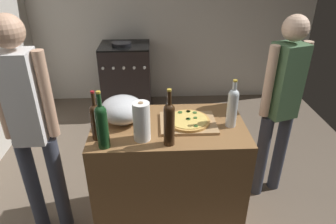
{
  "coord_description": "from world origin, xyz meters",
  "views": [
    {
      "loc": [
        -0.14,
        -1.23,
        2.02
      ],
      "look_at": [
        -0.05,
        0.72,
        0.98
      ],
      "focal_mm": 31.98,
      "sensor_mm": 36.0,
      "label": 1
    }
  ],
  "objects_px": {
    "mixing_bowl": "(122,110)",
    "person_in_stripes": "(30,122)",
    "wine_bottle_green": "(232,106)",
    "wine_bottle_clear": "(96,120)",
    "wine_bottle_dark": "(169,122)",
    "paper_towel_roll": "(142,121)",
    "person_in_red": "(281,101)",
    "wine_bottle_amber": "(102,124)",
    "pizza": "(188,120)",
    "stove": "(127,77)"
  },
  "relations": [
    {
      "from": "pizza",
      "to": "stove",
      "type": "relative_size",
      "value": 0.32
    },
    {
      "from": "paper_towel_roll",
      "to": "wine_bottle_amber",
      "type": "xyz_separation_m",
      "value": [
        -0.24,
        -0.08,
        0.03
      ]
    },
    {
      "from": "mixing_bowl",
      "to": "wine_bottle_green",
      "type": "bearing_deg",
      "value": -7.32
    },
    {
      "from": "wine_bottle_clear",
      "to": "paper_towel_roll",
      "type": "bearing_deg",
      "value": -4.76
    },
    {
      "from": "mixing_bowl",
      "to": "wine_bottle_amber",
      "type": "bearing_deg",
      "value": -105.87
    },
    {
      "from": "wine_bottle_dark",
      "to": "paper_towel_roll",
      "type": "bearing_deg",
      "value": 159.22
    },
    {
      "from": "mixing_bowl",
      "to": "stove",
      "type": "bearing_deg",
      "value": 94.27
    },
    {
      "from": "wine_bottle_amber",
      "to": "mixing_bowl",
      "type": "bearing_deg",
      "value": 74.13
    },
    {
      "from": "person_in_stripes",
      "to": "person_in_red",
      "type": "height_order",
      "value": "person_in_stripes"
    },
    {
      "from": "paper_towel_roll",
      "to": "person_in_red",
      "type": "xyz_separation_m",
      "value": [
        1.13,
        0.49,
        -0.12
      ]
    },
    {
      "from": "wine_bottle_amber",
      "to": "person_in_red",
      "type": "height_order",
      "value": "person_in_red"
    },
    {
      "from": "mixing_bowl",
      "to": "wine_bottle_clear",
      "type": "height_order",
      "value": "wine_bottle_clear"
    },
    {
      "from": "pizza",
      "to": "person_in_red",
      "type": "bearing_deg",
      "value": 21.0
    },
    {
      "from": "stove",
      "to": "pizza",
      "type": "bearing_deg",
      "value": -73.44
    },
    {
      "from": "paper_towel_roll",
      "to": "wine_bottle_clear",
      "type": "bearing_deg",
      "value": 175.24
    },
    {
      "from": "pizza",
      "to": "wine_bottle_green",
      "type": "bearing_deg",
      "value": -6.71
    },
    {
      "from": "mixing_bowl",
      "to": "person_in_stripes",
      "type": "bearing_deg",
      "value": -170.82
    },
    {
      "from": "mixing_bowl",
      "to": "person_in_red",
      "type": "relative_size",
      "value": 0.19
    },
    {
      "from": "stove",
      "to": "person_in_red",
      "type": "relative_size",
      "value": 0.6
    },
    {
      "from": "mixing_bowl",
      "to": "wine_bottle_amber",
      "type": "relative_size",
      "value": 0.82
    },
    {
      "from": "pizza",
      "to": "wine_bottle_dark",
      "type": "xyz_separation_m",
      "value": [
        -0.15,
        -0.25,
        0.13
      ]
    },
    {
      "from": "mixing_bowl",
      "to": "wine_bottle_clear",
      "type": "xyz_separation_m",
      "value": [
        -0.15,
        -0.22,
        0.04
      ]
    },
    {
      "from": "wine_bottle_green",
      "to": "wine_bottle_dark",
      "type": "bearing_deg",
      "value": -155.0
    },
    {
      "from": "wine_bottle_amber",
      "to": "person_in_stripes",
      "type": "xyz_separation_m",
      "value": [
        -0.53,
        0.22,
        -0.1
      ]
    },
    {
      "from": "person_in_stripes",
      "to": "pizza",
      "type": "bearing_deg",
      "value": 1.92
    },
    {
      "from": "wine_bottle_green",
      "to": "pizza",
      "type": "bearing_deg",
      "value": 173.29
    },
    {
      "from": "wine_bottle_green",
      "to": "person_in_red",
      "type": "xyz_separation_m",
      "value": [
        0.5,
        0.34,
        -0.14
      ]
    },
    {
      "from": "wine_bottle_dark",
      "to": "person_in_red",
      "type": "bearing_deg",
      "value": 30.15
    },
    {
      "from": "pizza",
      "to": "person_in_red",
      "type": "distance_m",
      "value": 0.86
    },
    {
      "from": "wine_bottle_green",
      "to": "person_in_stripes",
      "type": "height_order",
      "value": "person_in_stripes"
    },
    {
      "from": "wine_bottle_amber",
      "to": "wine_bottle_dark",
      "type": "distance_m",
      "value": 0.41
    },
    {
      "from": "paper_towel_roll",
      "to": "pizza",
      "type": "bearing_deg",
      "value": 28.86
    },
    {
      "from": "pizza",
      "to": "wine_bottle_amber",
      "type": "xyz_separation_m",
      "value": [
        -0.56,
        -0.26,
        0.13
      ]
    },
    {
      "from": "paper_towel_roll",
      "to": "wine_bottle_amber",
      "type": "bearing_deg",
      "value": -162.06
    },
    {
      "from": "pizza",
      "to": "paper_towel_roll",
      "type": "bearing_deg",
      "value": -151.14
    },
    {
      "from": "person_in_red",
      "to": "person_in_stripes",
      "type": "bearing_deg",
      "value": -169.7
    },
    {
      "from": "mixing_bowl",
      "to": "person_in_stripes",
      "type": "height_order",
      "value": "person_in_stripes"
    },
    {
      "from": "wine_bottle_amber",
      "to": "stove",
      "type": "height_order",
      "value": "wine_bottle_amber"
    },
    {
      "from": "wine_bottle_amber",
      "to": "wine_bottle_clear",
      "type": "height_order",
      "value": "wine_bottle_amber"
    },
    {
      "from": "paper_towel_roll",
      "to": "stove",
      "type": "bearing_deg",
      "value": 97.51
    },
    {
      "from": "wine_bottle_green",
      "to": "stove",
      "type": "relative_size",
      "value": 0.36
    },
    {
      "from": "wine_bottle_green",
      "to": "person_in_red",
      "type": "height_order",
      "value": "person_in_red"
    },
    {
      "from": "pizza",
      "to": "person_in_red",
      "type": "xyz_separation_m",
      "value": [
        0.8,
        0.31,
        -0.02
      ]
    },
    {
      "from": "mixing_bowl",
      "to": "wine_bottle_green",
      "type": "relative_size",
      "value": 0.91
    },
    {
      "from": "paper_towel_roll",
      "to": "wine_bottle_amber",
      "type": "relative_size",
      "value": 0.7
    },
    {
      "from": "pizza",
      "to": "paper_towel_roll",
      "type": "xyz_separation_m",
      "value": [
        -0.32,
        -0.18,
        0.1
      ]
    },
    {
      "from": "mixing_bowl",
      "to": "wine_bottle_clear",
      "type": "relative_size",
      "value": 0.93
    },
    {
      "from": "mixing_bowl",
      "to": "person_in_stripes",
      "type": "xyz_separation_m",
      "value": [
        -0.62,
        -0.1,
        -0.03
      ]
    },
    {
      "from": "mixing_bowl",
      "to": "person_in_red",
      "type": "bearing_deg",
      "value": 10.84
    },
    {
      "from": "stove",
      "to": "person_in_red",
      "type": "xyz_separation_m",
      "value": [
        1.43,
        -1.79,
        0.47
      ]
    }
  ]
}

